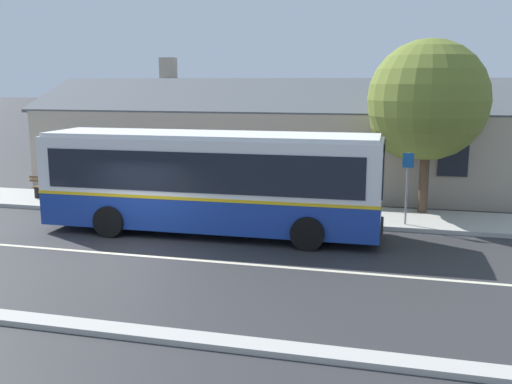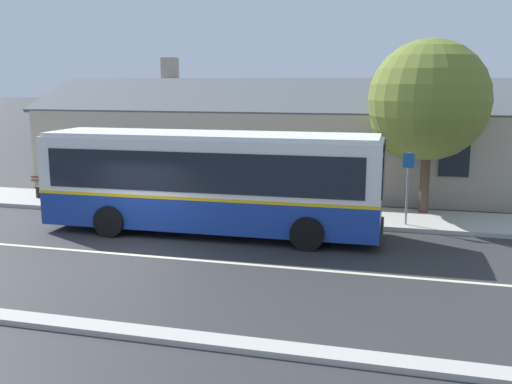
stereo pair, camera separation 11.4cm
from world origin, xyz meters
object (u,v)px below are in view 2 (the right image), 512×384
street_tree_primary (425,105)px  bus_stop_sign (408,180)px  bench_by_building (53,188)px  transit_bus (211,180)px

street_tree_primary → bus_stop_sign: size_ratio=2.63×
bench_by_building → street_tree_primary: size_ratio=0.26×
transit_bus → street_tree_primary: bearing=32.9°
street_tree_primary → bus_stop_sign: (-0.47, -2.15, -2.37)m
street_tree_primary → bus_stop_sign: street_tree_primary is taller
bus_stop_sign → street_tree_primary: bearing=77.7°
transit_bus → bench_by_building: 8.51m
transit_bus → bench_by_building: (-7.88, 3.00, -1.17)m
street_tree_primary → transit_bus: bearing=-147.1°
bench_by_building → street_tree_primary: bearing=4.9°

